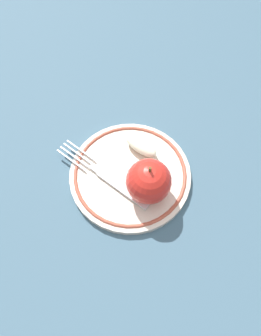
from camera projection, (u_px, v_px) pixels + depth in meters
The scene contains 5 objects.
ground_plane at pixel (139, 174), 0.55m from camera, with size 2.00×2.00×0.00m, color #3A5668.
plate at pixel (130, 176), 0.54m from camera, with size 0.20×0.20×0.01m.
apple_red_whole at pixel (146, 182), 0.49m from camera, with size 0.07×0.07×0.08m.
apple_slice_front at pixel (141, 145), 0.54m from camera, with size 0.06×0.03×0.02m, color #E9EAC8.
fork at pixel (105, 177), 0.53m from camera, with size 0.11×0.16×0.00m.
Camera 1 is at (0.09, 0.23, 0.49)m, focal length 35.00 mm.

